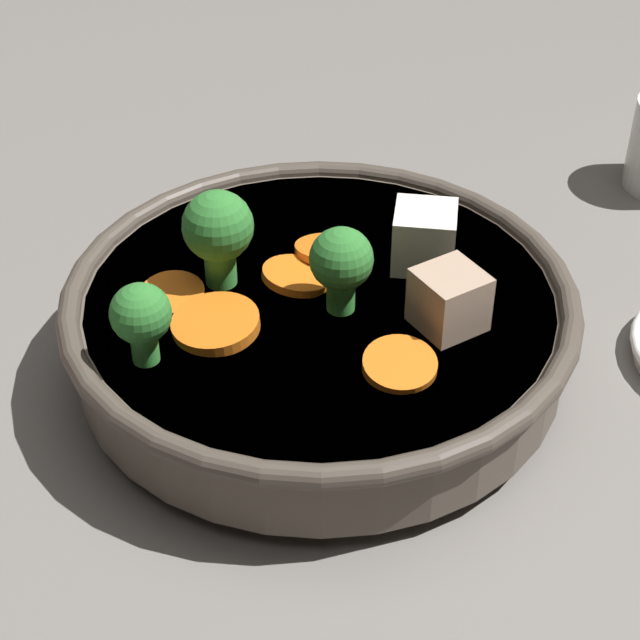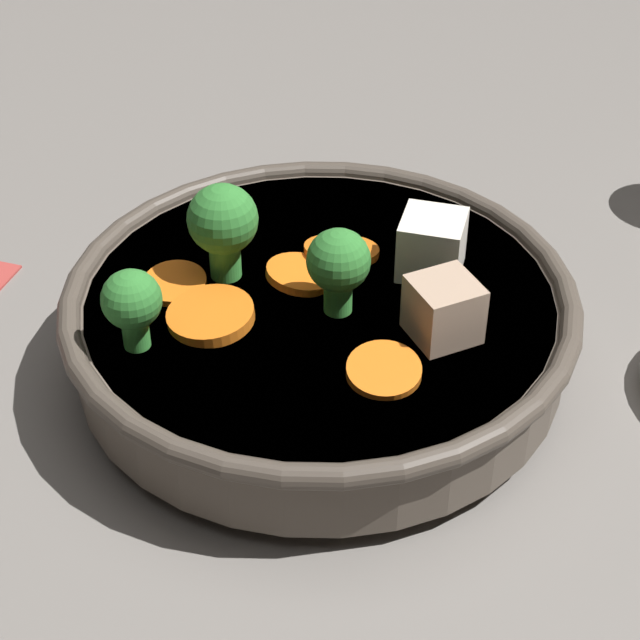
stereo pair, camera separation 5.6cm
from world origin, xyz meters
TOP-DOWN VIEW (x-y plane):
  - ground_plane at (0.00, 0.00)m, footprint 3.00×3.00m
  - stirfry_bowl at (0.00, -0.00)m, footprint 0.27×0.27m

SIDE VIEW (x-z plane):
  - ground_plane at x=0.00m, z-range 0.00..0.00m
  - stirfry_bowl at x=0.00m, z-range -0.02..0.09m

